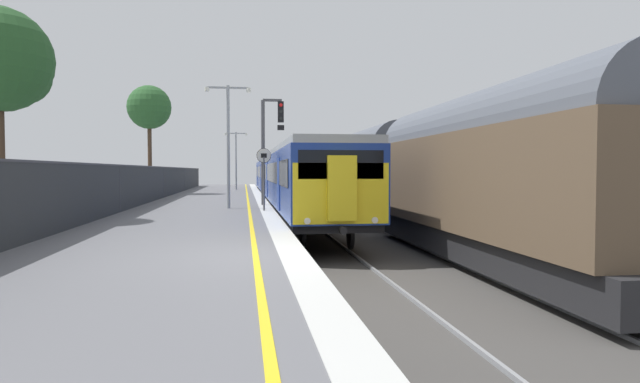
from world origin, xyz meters
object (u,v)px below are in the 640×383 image
speed_limit_sign (264,171)px  background_tree_left (150,109)px  platform_lamp_far (236,155)px  signal_gantry (269,139)px  platform_lamp_mid (228,136)px  commuter_train_at_platform (285,177)px  background_tree_centre (2,62)px  freight_train_adjacent_track (366,171)px

speed_limit_sign → background_tree_left: background_tree_left is taller
platform_lamp_far → signal_gantry: bearing=-85.1°
speed_limit_sign → platform_lamp_mid: 2.73m
platform_lamp_far → commuter_train_at_platform: bearing=-75.2°
platform_lamp_far → background_tree_left: (-5.94, -7.70, 3.06)m
commuter_train_at_platform → platform_lamp_far: size_ratio=8.31×
signal_gantry → speed_limit_sign: bearing=-95.7°
platform_lamp_mid → background_tree_centre: (-7.22, -4.76, 2.03)m
background_tree_centre → platform_lamp_mid: bearing=33.4°
freight_train_adjacent_track → platform_lamp_mid: (-7.33, -5.21, 1.56)m
speed_limit_sign → background_tree_centre: background_tree_centre is taller
commuter_train_at_platform → background_tree_centre: bearing=-123.5°
signal_gantry → background_tree_left: (-7.79, 14.05, 2.88)m
commuter_train_at_platform → speed_limit_sign: bearing=-98.2°
platform_lamp_far → background_tree_centre: size_ratio=0.71×
platform_lamp_far → background_tree_left: bearing=-127.7°
freight_train_adjacent_track → speed_limit_sign: bearing=-130.3°
platform_lamp_mid → signal_gantry: bearing=47.6°
freight_train_adjacent_track → platform_lamp_far: 20.02m
platform_lamp_mid → background_tree_left: bearing=110.3°
platform_lamp_mid → platform_lamp_far: 23.78m
commuter_train_at_platform → signal_gantry: (-1.48, -9.16, 1.90)m
freight_train_adjacent_track → background_tree_centre: size_ratio=6.26×
signal_gantry → platform_lamp_mid: bearing=-132.4°
freight_train_adjacent_track → platform_lamp_far: bearing=111.5°
freight_train_adjacent_track → background_tree_left: 17.72m
freight_train_adjacent_track → speed_limit_sign: freight_train_adjacent_track is taller
signal_gantry → commuter_train_at_platform: bearing=80.9°
background_tree_centre → signal_gantry: bearing=36.8°
platform_lamp_mid → background_tree_left: size_ratio=0.69×
signal_gantry → background_tree_centre: 11.51m
speed_limit_sign → platform_lamp_far: size_ratio=0.51×
freight_train_adjacent_track → speed_limit_sign: size_ratio=17.14×
freight_train_adjacent_track → signal_gantry: size_ratio=8.67×
speed_limit_sign → signal_gantry: bearing=84.3°
signal_gantry → platform_lamp_far: (-1.85, 21.75, -0.18)m
commuter_train_at_platform → platform_lamp_mid: bearing=-106.6°
background_tree_left → background_tree_centre: bearing=-93.5°
commuter_train_at_platform → signal_gantry: signal_gantry is taller
platform_lamp_mid → platform_lamp_far: platform_lamp_mid is taller
freight_train_adjacent_track → background_tree_centre: background_tree_centre is taller
freight_train_adjacent_track → background_tree_left: bearing=140.7°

